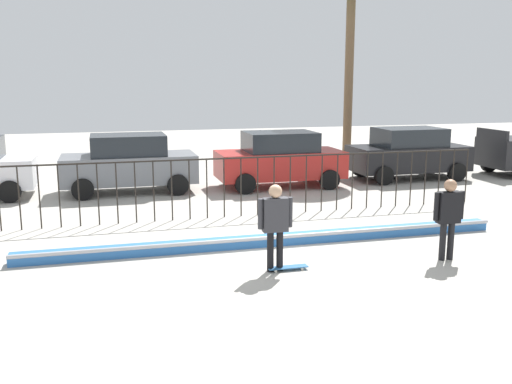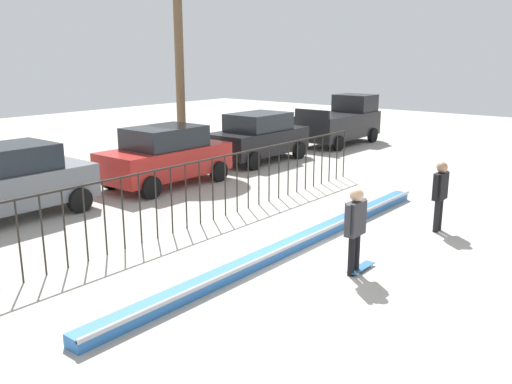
# 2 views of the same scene
# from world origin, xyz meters

# --- Properties ---
(ground_plane) EXTENTS (60.00, 60.00, 0.00)m
(ground_plane) POSITION_xyz_m (0.00, 0.00, 0.00)
(ground_plane) COLOR #ADA89E
(bowl_coping_ledge) EXTENTS (11.00, 0.41, 0.27)m
(bowl_coping_ledge) POSITION_xyz_m (0.00, 0.61, 0.12)
(bowl_coping_ledge) COLOR #2D6BB7
(bowl_coping_ledge) RESTS_ON ground
(perimeter_fence) EXTENTS (14.04, 0.04, 1.62)m
(perimeter_fence) POSITION_xyz_m (0.00, 3.47, 1.01)
(perimeter_fence) COLOR black
(perimeter_fence) RESTS_ON ground
(skateboarder) EXTENTS (0.69, 0.26, 1.71)m
(skateboarder) POSITION_xyz_m (-0.42, -1.09, 1.03)
(skateboarder) COLOR black
(skateboarder) RESTS_ON ground
(skateboard) EXTENTS (0.80, 0.20, 0.07)m
(skateboard) POSITION_xyz_m (-0.17, -1.12, 0.06)
(skateboard) COLOR #26598C
(skateboard) RESTS_ON ground
(camera_operator) EXTENTS (0.68, 0.26, 1.69)m
(camera_operator) POSITION_xyz_m (3.20, -1.34, 1.01)
(camera_operator) COLOR black
(camera_operator) RESTS_ON ground
(parked_car_gray) EXTENTS (4.30, 2.12, 1.90)m
(parked_car_gray) POSITION_xyz_m (-2.76, 7.66, 0.97)
(parked_car_gray) COLOR slate
(parked_car_gray) RESTS_ON ground
(parked_car_red) EXTENTS (4.30, 2.12, 1.90)m
(parked_car_red) POSITION_xyz_m (2.29, 7.28, 0.97)
(parked_car_red) COLOR #B2231E
(parked_car_red) RESTS_ON ground
(parked_car_black) EXTENTS (4.30, 2.12, 1.90)m
(parked_car_black) POSITION_xyz_m (7.37, 7.55, 0.97)
(parked_car_black) COLOR black
(parked_car_black) RESTS_ON ground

